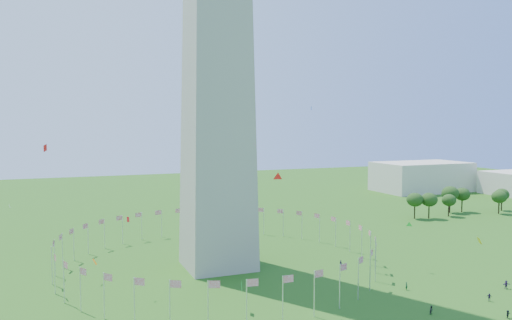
{
  "coord_description": "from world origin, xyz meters",
  "views": [
    {
      "loc": [
        -38.19,
        -72.08,
        36.94
      ],
      "look_at": [
        4.65,
        35.0,
        28.72
      ],
      "focal_mm": 35.0,
      "sensor_mm": 36.0,
      "label": 1
    }
  ],
  "objects": [
    {
      "name": "flag_ring",
      "position": [
        -0.0,
        50.0,
        4.5
      ],
      "size": [
        80.24,
        80.24,
        9.0
      ],
      "color": "silver",
      "rests_on": "ground"
    },
    {
      "name": "gov_building_east_a",
      "position": [
        150.0,
        150.0,
        8.0
      ],
      "size": [
        50.0,
        30.0,
        16.0
      ],
      "primitive_type": "cube",
      "color": "beige",
      "rests_on": "ground"
    },
    {
      "name": "kites_aloft",
      "position": [
        8.82,
        23.76,
        19.25
      ],
      "size": [
        115.13,
        86.18,
        38.03
      ],
      "color": "red",
      "rests_on": "ground"
    },
    {
      "name": "tree_line_east",
      "position": [
        113.58,
        85.56,
        4.99
      ],
      "size": [
        53.37,
        16.02,
        11.0
      ],
      "color": "#28511B",
      "rests_on": "ground"
    }
  ]
}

